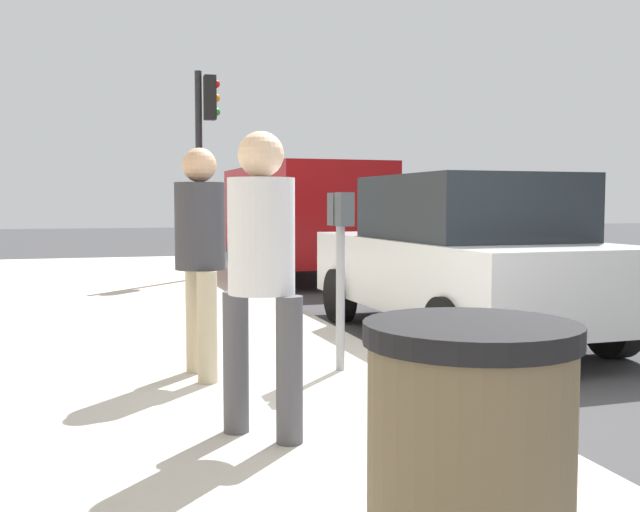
{
  "coord_description": "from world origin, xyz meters",
  "views": [
    {
      "loc": [
        -4.76,
        2.41,
        1.48
      ],
      "look_at": [
        0.99,
        0.71,
        1.05
      ],
      "focal_mm": 41.89,
      "sensor_mm": 36.0,
      "label": 1
    }
  ],
  "objects_px": {
    "pedestrian_bystander": "(261,260)",
    "parked_sedan_near": "(462,257)",
    "parked_van_far": "(300,214)",
    "traffic_signal": "(205,140)",
    "pedestrian_at_meter": "(200,244)",
    "trash_bin": "(469,504)",
    "parking_meter": "(341,243)"
  },
  "relations": [
    {
      "from": "pedestrian_bystander",
      "to": "parked_sedan_near",
      "type": "relative_size",
      "value": 0.39
    },
    {
      "from": "trash_bin",
      "to": "traffic_signal",
      "type": "bearing_deg",
      "value": -4.13
    },
    {
      "from": "parked_van_far",
      "to": "traffic_signal",
      "type": "height_order",
      "value": "traffic_signal"
    },
    {
      "from": "pedestrian_bystander",
      "to": "traffic_signal",
      "type": "height_order",
      "value": "traffic_signal"
    },
    {
      "from": "trash_bin",
      "to": "parked_van_far",
      "type": "bearing_deg",
      "value": -12.79
    },
    {
      "from": "parking_meter",
      "to": "trash_bin",
      "type": "bearing_deg",
      "value": 167.23
    },
    {
      "from": "parking_meter",
      "to": "traffic_signal",
      "type": "height_order",
      "value": "traffic_signal"
    },
    {
      "from": "parking_meter",
      "to": "parked_van_far",
      "type": "bearing_deg",
      "value": -12.8
    },
    {
      "from": "parked_sedan_near",
      "to": "parked_van_far",
      "type": "relative_size",
      "value": 0.85
    },
    {
      "from": "parking_meter",
      "to": "parked_sedan_near",
      "type": "height_order",
      "value": "parked_sedan_near"
    },
    {
      "from": "parking_meter",
      "to": "trash_bin",
      "type": "height_order",
      "value": "parking_meter"
    },
    {
      "from": "parked_van_far",
      "to": "traffic_signal",
      "type": "relative_size",
      "value": 1.46
    },
    {
      "from": "pedestrian_bystander",
      "to": "traffic_signal",
      "type": "relative_size",
      "value": 0.48
    },
    {
      "from": "parked_van_far",
      "to": "trash_bin",
      "type": "relative_size",
      "value": 5.2
    },
    {
      "from": "parked_sedan_near",
      "to": "trash_bin",
      "type": "xyz_separation_m",
      "value": [
        -5.52,
        2.8,
        -0.24
      ]
    },
    {
      "from": "parked_sedan_near",
      "to": "parking_meter",
      "type": "bearing_deg",
      "value": 131.74
    },
    {
      "from": "parking_meter",
      "to": "parked_van_far",
      "type": "xyz_separation_m",
      "value": [
        8.57,
        -1.95,
        0.09
      ]
    },
    {
      "from": "pedestrian_at_meter",
      "to": "traffic_signal",
      "type": "relative_size",
      "value": 0.48
    },
    {
      "from": "pedestrian_bystander",
      "to": "parked_van_far",
      "type": "relative_size",
      "value": 0.33
    },
    {
      "from": "pedestrian_bystander",
      "to": "pedestrian_at_meter",
      "type": "bearing_deg",
      "value": 53.75
    },
    {
      "from": "parked_van_far",
      "to": "traffic_signal",
      "type": "distance_m",
      "value": 2.59
    },
    {
      "from": "pedestrian_bystander",
      "to": "parked_van_far",
      "type": "distance_m",
      "value": 10.47
    },
    {
      "from": "pedestrian_bystander",
      "to": "parked_sedan_near",
      "type": "distance_m",
      "value": 4.35
    },
    {
      "from": "parking_meter",
      "to": "pedestrian_bystander",
      "type": "distance_m",
      "value": 1.77
    },
    {
      "from": "parked_van_far",
      "to": "traffic_signal",
      "type": "xyz_separation_m",
      "value": [
        -1.01,
        1.98,
        1.32
      ]
    },
    {
      "from": "pedestrian_at_meter",
      "to": "parked_van_far",
      "type": "xyz_separation_m",
      "value": [
        8.49,
        -3.04,
        0.08
      ]
    },
    {
      "from": "parked_sedan_near",
      "to": "traffic_signal",
      "type": "xyz_separation_m",
      "value": [
        5.82,
        1.99,
        1.68
      ]
    },
    {
      "from": "trash_bin",
      "to": "pedestrian_bystander",
      "type": "bearing_deg",
      "value": 2.35
    },
    {
      "from": "parked_sedan_near",
      "to": "parked_van_far",
      "type": "distance_m",
      "value": 6.84
    },
    {
      "from": "pedestrian_at_meter",
      "to": "trash_bin",
      "type": "xyz_separation_m",
      "value": [
        -3.85,
        -0.23,
        -0.51
      ]
    },
    {
      "from": "pedestrian_bystander",
      "to": "parked_van_far",
      "type": "xyz_separation_m",
      "value": [
        10.06,
        -2.9,
        0.1
      ]
    },
    {
      "from": "traffic_signal",
      "to": "trash_bin",
      "type": "bearing_deg",
      "value": 175.87
    }
  ]
}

